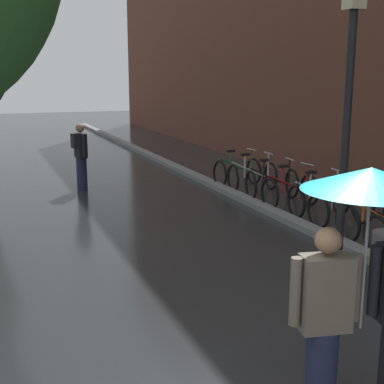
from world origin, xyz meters
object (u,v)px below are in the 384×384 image
Objects in this scene: pedestrian_walking_midground at (81,155)px; parked_bicycle_3 at (341,207)px; parked_bicycle_5 at (290,191)px; parked_bicycle_2 at (372,219)px; parked_bicycle_7 at (252,176)px; parked_bicycle_8 at (237,172)px; parked_bicycle_4 at (318,198)px; street_lamp_post at (348,108)px; parked_bicycle_6 at (272,183)px; couple_under_umbrella at (366,260)px.

parked_bicycle_3 is at bearing -52.10° from pedestrian_walking_midground.
parked_bicycle_3 and parked_bicycle_5 have the same top height.
parked_bicycle_2 and parked_bicycle_7 have the same top height.
parked_bicycle_5 is 0.98× the size of parked_bicycle_8.
parked_bicycle_4 is at bearing -87.31° from parked_bicycle_8.
parked_bicycle_2 is at bearing -56.51° from pedestrian_walking_midground.
parked_bicycle_2 is at bearing 32.63° from street_lamp_post.
parked_bicycle_4 is at bearing -86.41° from parked_bicycle_6.
parked_bicycle_6 is 1.03× the size of parked_bicycle_7.
street_lamp_post is (-1.29, -5.18, 1.99)m from parked_bicycle_7.
couple_under_umbrella is 9.97m from pedestrian_walking_midground.
pedestrian_walking_midground is at bearing 156.51° from parked_bicycle_7.
parked_bicycle_4 is at bearing 57.92° from couple_under_umbrella.
couple_under_umbrella reaches higher than parked_bicycle_3.
couple_under_umbrella is (-3.34, -8.96, 1.01)m from parked_bicycle_8.
pedestrian_walking_midground is at bearing 165.71° from parked_bicycle_8.
parked_bicycle_7 is 0.72m from parked_bicycle_8.
parked_bicycle_7 is at bearing -23.49° from pedestrian_walking_midground.
couple_under_umbrella is at bearing -125.77° from parked_bicycle_3.
parked_bicycle_2 is 0.98× the size of parked_bicycle_7.
parked_bicycle_4 is at bearing -47.37° from pedestrian_walking_midground.
parked_bicycle_6 is 0.70× the size of pedestrian_walking_midground.
parked_bicycle_5 is 2.53m from parked_bicycle_8.
street_lamp_post is (2.11, 3.05, 0.98)m from couple_under_umbrella.
pedestrian_walking_midground is (-0.53, 9.94, -0.50)m from couple_under_umbrella.
parked_bicycle_3 is 6.02m from couple_under_umbrella.
parked_bicycle_4 is at bearing -87.89° from parked_bicycle_7.
parked_bicycle_3 is 3.43m from parked_bicycle_7.
pedestrian_walking_midground reaches higher than parked_bicycle_7.
pedestrian_walking_midground is (-3.92, 1.70, 0.51)m from parked_bicycle_7.
parked_bicycle_6 is at bearing -34.32° from pedestrian_walking_midground.
street_lamp_post is at bearing 55.36° from couple_under_umbrella.
parked_bicycle_4 is (0.03, 1.66, 0.00)m from parked_bicycle_2.
parked_bicycle_4 is 2.67m from parked_bicycle_7.
parked_bicycle_6 is at bearing 93.59° from parked_bicycle_4.
parked_bicycle_4 is 0.87m from parked_bicycle_5.
parked_bicycle_3 is 6.52m from pedestrian_walking_midground.
parked_bicycle_4 is 0.52× the size of couple_under_umbrella.
street_lamp_post is 7.52m from pedestrian_walking_midground.
parked_bicycle_4 is 1.01× the size of parked_bicycle_5.
couple_under_umbrella is at bearing -131.45° from parked_bicycle_2.
parked_bicycle_5 and parked_bicycle_6 have the same top height.
street_lamp_post is 2.42× the size of pedestrian_walking_midground.
pedestrian_walking_midground reaches higher than parked_bicycle_6.
parked_bicycle_4 is 0.99× the size of parked_bicycle_8.
pedestrian_walking_midground is (-3.99, 5.13, 0.51)m from parked_bicycle_3.
parked_bicycle_3 is at bearing -91.99° from parked_bicycle_4.
parked_bicycle_4 is 1.70m from parked_bicycle_6.
parked_bicycle_2 is at bearing -88.76° from parked_bicycle_6.
parked_bicycle_7 is at bearing 89.52° from parked_bicycle_6.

